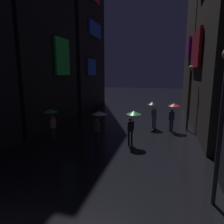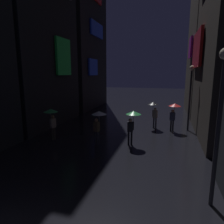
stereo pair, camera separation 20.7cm
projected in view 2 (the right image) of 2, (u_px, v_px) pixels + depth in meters
name	position (u px, v px, depth m)	size (l,w,h in m)	color
building_left_far	(80.00, 2.00, 24.07)	(4.25, 8.60, 25.57)	black
building_right_far	(214.00, 6.00, 20.50)	(4.25, 8.91, 22.24)	#2D2826
pedestrian_midstreet_centre_green	(132.00, 118.00, 12.04)	(0.90, 0.90, 2.12)	black
pedestrian_midstreet_left_red	(174.00, 110.00, 15.00)	(0.90, 0.90, 2.12)	black
pedestrian_foreground_left_clear	(98.00, 118.00, 12.02)	(0.90, 0.90, 2.12)	#2D2D38
pedestrian_foreground_right_black	(154.00, 108.00, 15.85)	(0.90, 0.90, 2.12)	#2D2D38
pedestrian_near_crossing_green	(51.00, 116.00, 12.80)	(0.90, 0.90, 2.12)	#38332D
streetlamp_right_near	(220.00, 111.00, 6.09)	(0.36, 0.36, 5.07)	#2D2D33
streetlamp_right_far	(190.00, 90.00, 14.91)	(0.36, 0.36, 4.91)	#2D2D33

